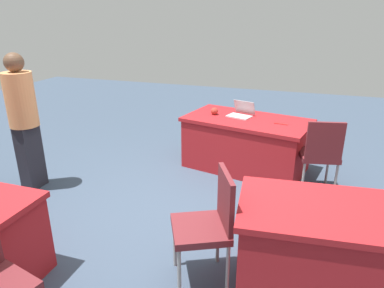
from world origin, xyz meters
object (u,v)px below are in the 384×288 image
object	(u,v)px
table_foreground	(246,144)
chair_tucked_left	(209,221)
chair_near_front	(320,152)
yarn_ball	(214,111)
person_attendee_standing	(23,116)
table_mid_right	(353,253)
scissors_red	(281,124)
laptop_silver	(241,113)

from	to	relation	value
table_foreground	chair_tucked_left	bearing A→B (deg)	92.78
chair_near_front	chair_tucked_left	size ratio (longest dim) A/B	0.99
chair_near_front	yarn_ball	distance (m)	1.57
person_attendee_standing	chair_tucked_left	bearing A→B (deg)	-107.79
table_mid_right	yarn_ball	world-z (taller)	yarn_ball
person_attendee_standing	scissors_red	xyz separation A→B (m)	(-2.93, -1.32, -0.20)
chair_near_front	person_attendee_standing	size ratio (longest dim) A/B	0.57
chair_tucked_left	yarn_ball	bearing A→B (deg)	-12.02
person_attendee_standing	table_mid_right	bearing A→B (deg)	-99.26
table_foreground	laptop_silver	bearing A→B (deg)	-40.68
table_mid_right	chair_tucked_left	size ratio (longest dim) A/B	1.92
table_mid_right	chair_tucked_left	world-z (taller)	chair_tucked_left
chair_near_front	scissors_red	xyz separation A→B (m)	(0.51, -0.36, 0.19)
chair_near_front	chair_tucked_left	bearing A→B (deg)	-126.90
yarn_ball	laptop_silver	bearing A→B (deg)	-174.46
table_mid_right	laptop_silver	xyz separation A→B (m)	(1.32, -2.22, 0.41)
laptop_silver	table_foreground	bearing A→B (deg)	156.90
chair_tucked_left	yarn_ball	distance (m)	2.47
laptop_silver	yarn_ball	world-z (taller)	laptop_silver
person_attendee_standing	yarn_ball	world-z (taller)	person_attendee_standing
table_mid_right	scissors_red	distance (m)	2.19
chair_tucked_left	chair_near_front	bearing A→B (deg)	-50.77
chair_near_front	person_attendee_standing	distance (m)	3.59
table_mid_right	scissors_red	world-z (taller)	scissors_red
laptop_silver	scissors_red	world-z (taller)	laptop_silver
table_foreground	chair_near_front	size ratio (longest dim) A/B	1.92
chair_near_front	laptop_silver	distance (m)	1.24
table_mid_right	person_attendee_standing	bearing A→B (deg)	-10.71
chair_tucked_left	scissors_red	world-z (taller)	chair_tucked_left
chair_near_front	scissors_red	bearing A→B (deg)	132.51
table_foreground	person_attendee_standing	xyz separation A→B (m)	(2.47, 1.43, 0.57)
table_foreground	scissors_red	xyz separation A→B (m)	(-0.46, 0.11, 0.37)
table_mid_right	yarn_ball	distance (m)	2.80
table_foreground	person_attendee_standing	size ratio (longest dim) A/B	1.09
table_mid_right	yarn_ball	size ratio (longest dim) A/B	18.16
person_attendee_standing	scissors_red	size ratio (longest dim) A/B	9.38
yarn_ball	chair_near_front	bearing A→B (deg)	160.19
person_attendee_standing	scissors_red	distance (m)	3.22
laptop_silver	yarn_ball	bearing A→B (deg)	23.11
table_mid_right	chair_tucked_left	xyz separation A→B (m)	(1.10, 0.20, 0.19)
person_attendee_standing	laptop_silver	bearing A→B (deg)	-55.64
chair_tucked_left	scissors_red	size ratio (longest dim) A/B	5.38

